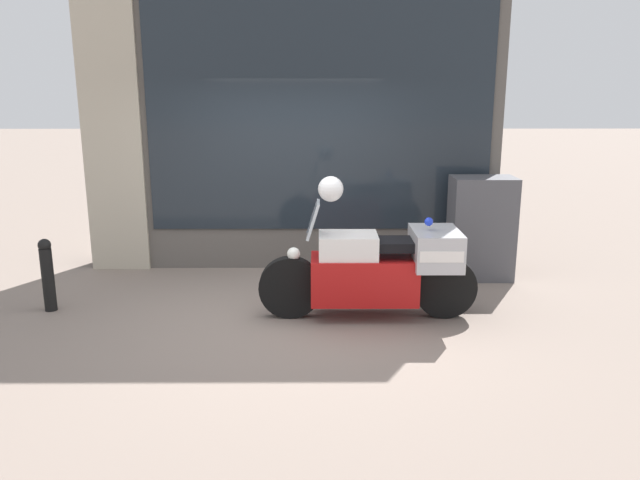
% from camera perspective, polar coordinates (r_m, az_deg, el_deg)
% --- Properties ---
extents(ground_plane, '(60.00, 60.00, 0.00)m').
position_cam_1_polar(ground_plane, '(6.78, -2.88, -6.88)').
color(ground_plane, gray).
extents(shop_building, '(5.43, 0.55, 4.05)m').
position_cam_1_polar(shop_building, '(8.36, -4.94, 11.33)').
color(shop_building, '#56514C').
rests_on(shop_building, ground).
extents(window_display, '(4.21, 0.30, 1.86)m').
position_cam_1_polar(window_display, '(8.58, -0.29, 0.76)').
color(window_display, slate).
rests_on(window_display, ground).
extents(paramedic_motorcycle, '(2.30, 0.72, 1.25)m').
position_cam_1_polar(paramedic_motorcycle, '(6.58, 5.57, -2.51)').
color(paramedic_motorcycle, black).
rests_on(paramedic_motorcycle, ground).
extents(utility_cabinet, '(0.79, 0.51, 1.30)m').
position_cam_1_polar(utility_cabinet, '(8.16, 14.52, 1.06)').
color(utility_cabinet, '#4C4C51').
rests_on(utility_cabinet, ground).
extents(white_helmet, '(0.26, 0.26, 0.26)m').
position_cam_1_polar(white_helmet, '(6.36, 0.99, 4.69)').
color(white_helmet, white).
rests_on(white_helmet, paramedic_motorcycle).
extents(street_bollard, '(0.14, 0.14, 0.81)m').
position_cam_1_polar(street_bollard, '(7.40, -23.65, -2.84)').
color(street_bollard, black).
rests_on(street_bollard, ground).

